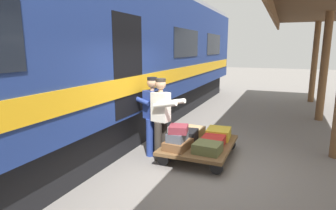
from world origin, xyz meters
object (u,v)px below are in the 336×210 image
(suitcase_black_hardshell, at_px, (186,136))
(porter_by_door, at_px, (162,116))
(luggage_cart, at_px, (199,145))
(suitcase_tan_vintage, at_px, (193,131))
(suitcase_yellow_case, at_px, (219,133))
(suitcase_burgundy_valise, at_px, (178,129))
(train_car, at_px, (69,59))
(suitcase_red_plastic, at_px, (213,141))
(suitcase_olive_duffel, at_px, (207,148))
(suitcase_brown_leather, at_px, (178,144))
(porter_in_overalls, at_px, (152,113))
(suitcase_slate_roller, at_px, (177,136))

(suitcase_black_hardshell, bearing_deg, porter_by_door, 45.90)
(luggage_cart, height_order, suitcase_tan_vintage, suitcase_tan_vintage)
(suitcase_yellow_case, relative_size, suitcase_burgundy_valise, 1.48)
(suitcase_black_hardshell, xyz_separation_m, suitcase_yellow_case, (-0.61, -0.49, -0.01))
(porter_by_door, bearing_deg, train_car, 6.16)
(suitcase_red_plastic, distance_m, suitcase_black_hardshell, 0.61)
(train_car, relative_size, suitcase_red_plastic, 35.45)
(suitcase_yellow_case, bearing_deg, suitcase_olive_duffel, 90.00)
(train_car, bearing_deg, suitcase_brown_leather, -176.61)
(luggage_cart, xyz_separation_m, porter_in_overalls, (1.00, 0.24, 0.66))
(luggage_cart, bearing_deg, suitcase_yellow_case, -121.90)
(suitcase_yellow_case, xyz_separation_m, suitcase_tan_vintage, (0.61, 0.00, -0.03))
(luggage_cart, relative_size, suitcase_olive_duffel, 3.51)
(suitcase_olive_duffel, bearing_deg, suitcase_slate_roller, 1.14)
(suitcase_red_plastic, height_order, suitcase_tan_vintage, suitcase_red_plastic)
(suitcase_red_plastic, height_order, suitcase_slate_roller, suitcase_slate_roller)
(suitcase_red_plastic, distance_m, suitcase_yellow_case, 0.49)
(suitcase_olive_duffel, height_order, suitcase_burgundy_valise, suitcase_burgundy_valise)
(porter_in_overalls, xyz_separation_m, porter_by_door, (-0.30, 0.16, 0.00))
(porter_in_overalls, bearing_deg, suitcase_burgundy_valise, 159.42)
(suitcase_olive_duffel, relative_size, suitcase_black_hardshell, 1.07)
(suitcase_brown_leather, height_order, suitcase_slate_roller, suitcase_slate_roller)
(luggage_cart, xyz_separation_m, suitcase_red_plastic, (-0.30, -0.00, 0.14))
(luggage_cart, relative_size, suitcase_burgundy_valise, 4.73)
(suitcase_black_hardshell, height_order, suitcase_slate_roller, suitcase_slate_roller)
(porter_in_overalls, bearing_deg, suitcase_tan_vintage, -133.72)
(train_car, bearing_deg, porter_in_overalls, -167.74)
(train_car, height_order, porter_in_overalls, train_car)
(suitcase_red_plastic, distance_m, suitcase_slate_roller, 0.81)
(suitcase_red_plastic, bearing_deg, suitcase_yellow_case, -90.00)
(suitcase_black_hardshell, distance_m, suitcase_burgundy_valise, 0.59)
(suitcase_black_hardshell, xyz_separation_m, porter_by_door, (0.40, 0.41, 0.49))
(suitcase_olive_duffel, bearing_deg, luggage_cart, -58.10)
(suitcase_yellow_case, xyz_separation_m, porter_by_door, (1.00, 0.89, 0.50))
(porter_by_door, bearing_deg, porter_in_overalls, -28.48)
(suitcase_yellow_case, height_order, suitcase_slate_roller, suitcase_slate_roller)
(train_car, height_order, suitcase_tan_vintage, train_car)
(luggage_cart, relative_size, suitcase_tan_vintage, 3.07)
(suitcase_tan_vintage, bearing_deg, luggage_cart, 121.90)
(suitcase_yellow_case, height_order, porter_in_overalls, porter_in_overalls)
(suitcase_tan_vintage, distance_m, suitcase_burgundy_valise, 1.05)
(luggage_cart, relative_size, suitcase_black_hardshell, 3.75)
(train_car, relative_size, luggage_cart, 11.49)
(porter_by_door, bearing_deg, luggage_cart, -149.71)
(suitcase_olive_duffel, height_order, porter_by_door, porter_by_door)
(suitcase_olive_duffel, xyz_separation_m, suitcase_burgundy_valise, (0.59, 0.02, 0.32))
(suitcase_olive_duffel, height_order, suitcase_brown_leather, suitcase_olive_duffel)
(suitcase_brown_leather, xyz_separation_m, suitcase_tan_vintage, (0.00, -0.97, 0.00))
(suitcase_slate_roller, bearing_deg, luggage_cart, -122.43)
(luggage_cart, bearing_deg, suitcase_black_hardshell, -0.00)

